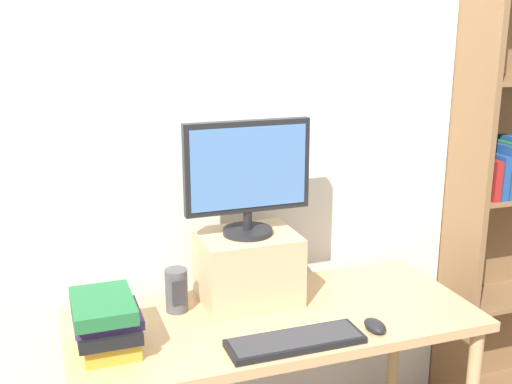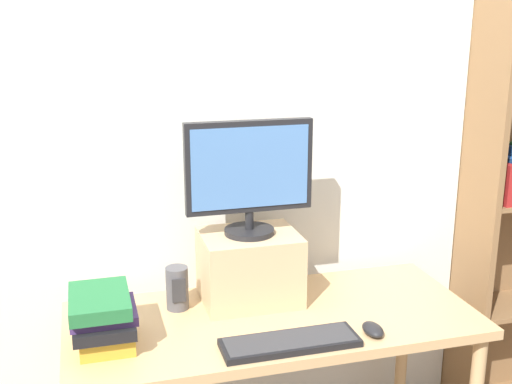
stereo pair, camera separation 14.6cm
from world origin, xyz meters
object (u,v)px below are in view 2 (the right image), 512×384
at_px(computer_mouse, 373,329).
at_px(desk_speaker, 177,288).
at_px(desk, 273,336).
at_px(riser_box, 249,267).
at_px(keyboard, 290,342).
at_px(computer_monitor, 249,174).
at_px(book_stack, 103,318).

relative_size(computer_mouse, desk_speaker, 0.65).
height_order(desk, computer_mouse, computer_mouse).
bearing_deg(desk, desk_speaker, 154.73).
xyz_separation_m(riser_box, keyboard, (0.04, -0.38, -0.12)).
height_order(desk, keyboard, keyboard).
bearing_deg(desk, riser_box, 106.69).
bearing_deg(computer_mouse, desk_speaker, 148.23).
bearing_deg(computer_monitor, desk_speaker, -179.72).
distance_m(desk, keyboard, 0.24).
bearing_deg(keyboard, book_stack, 163.98).
height_order(desk, riser_box, riser_box).
distance_m(book_stack, desk_speaker, 0.34).
bearing_deg(desk, book_stack, -174.65).
distance_m(desk, computer_monitor, 0.60).
relative_size(riser_box, computer_monitor, 0.77).
bearing_deg(desk_speaker, computer_monitor, 0.28).
bearing_deg(desk, computer_monitor, 106.85).
height_order(keyboard, desk_speaker, desk_speaker).
height_order(riser_box, keyboard, riser_box).
bearing_deg(computer_monitor, computer_mouse, -48.65).
xyz_separation_m(keyboard, computer_mouse, (0.29, -0.00, 0.01)).
relative_size(desk, desk_speaker, 9.14).
xyz_separation_m(computer_monitor, book_stack, (-0.55, -0.21, -0.40)).
xyz_separation_m(keyboard, desk_speaker, (-0.31, 0.37, 0.07)).
distance_m(computer_mouse, book_stack, 0.90).
bearing_deg(desk_speaker, computer_mouse, -31.77).
xyz_separation_m(riser_box, computer_mouse, (0.33, -0.38, -0.11)).
height_order(computer_monitor, book_stack, computer_monitor).
bearing_deg(desk_speaker, keyboard, -50.33).
height_order(desk, desk_speaker, desk_speaker).
height_order(riser_box, desk_speaker, riser_box).
bearing_deg(book_stack, computer_mouse, -10.84).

